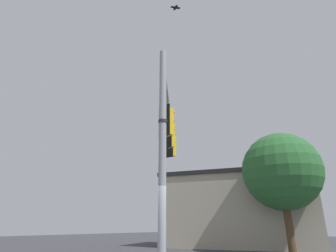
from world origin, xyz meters
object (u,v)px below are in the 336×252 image
object	(u,v)px
traffic_light_nearest_pole	(168,122)
traffic_light_mid_outer	(171,146)
bird_flying	(175,8)
street_name_sign	(163,125)
traffic_light_mid_inner	(170,135)

from	to	relation	value
traffic_light_nearest_pole	traffic_light_mid_outer	xyz separation A→B (m)	(-2.09, 2.53, 0.00)
traffic_light_mid_outer	bird_flying	bearing A→B (deg)	-45.77
bird_flying	traffic_light_mid_outer	bearing A→B (deg)	134.23
street_name_sign	traffic_light_mid_inner	bearing A→B (deg)	129.44
traffic_light_mid_inner	street_name_sign	distance (m)	3.92
traffic_light_mid_inner	traffic_light_mid_outer	bearing A→B (deg)	129.65
traffic_light_nearest_pole	street_name_sign	world-z (taller)	traffic_light_nearest_pole
street_name_sign	traffic_light_nearest_pole	bearing A→B (deg)	129.29
street_name_sign	bird_flying	world-z (taller)	bird_flying
traffic_light_nearest_pole	traffic_light_mid_outer	bearing A→B (deg)	129.65
bird_flying	traffic_light_nearest_pole	bearing A→B (deg)	146.51
traffic_light_mid_inner	traffic_light_mid_outer	size ratio (longest dim) A/B	1.00
traffic_light_mid_inner	street_name_sign	size ratio (longest dim) A/B	1.55
traffic_light_mid_outer	street_name_sign	bearing A→B (deg)	-50.50
traffic_light_nearest_pole	traffic_light_mid_inner	xyz separation A→B (m)	(-1.05, 1.26, 0.00)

